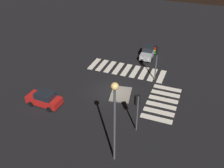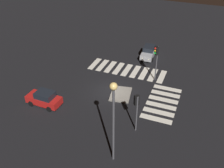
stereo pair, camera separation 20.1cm
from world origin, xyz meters
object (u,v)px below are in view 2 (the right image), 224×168
Objects in this scene: car_red at (44,98)px; traffic_light_east at (156,55)px; traffic_light_south at (137,104)px; street_lamp at (113,110)px; traffic_island at (121,94)px; car_silver at (149,52)px.

car_red is 0.85× the size of traffic_light_east.
street_lamp is (-4.08, 0.60, 2.20)m from traffic_light_south.
street_lamp is at bearing 130.84° from traffic_light_south.
traffic_light_east is 13.34m from street_lamp.
street_lamp is at bearing -163.88° from traffic_island.
traffic_island is at bearing 16.12° from street_lamp.
car_red is at bearing 124.11° from traffic_island.
car_silver is 15.20m from traffic_light_south.
traffic_island is at bearing 11.51° from traffic_light_east.
car_red is at bearing 66.14° from street_lamp.
street_lamp reaches higher than traffic_light_south.
traffic_light_south is (-0.08, -10.00, 2.11)m from car_red.
traffic_island is 0.85× the size of car_silver.
traffic_light_south is at bearing 8.09° from car_silver.
traffic_island is 8.31m from car_red.
car_silver reaches higher than traffic_island.
traffic_light_east reaches higher than traffic_island.
traffic_light_east is at bearing -0.64° from street_lamp.
car_red is 0.99× the size of traffic_light_south.
traffic_light_east is at bearing -31.25° from traffic_island.
street_lamp is (-8.80, -2.54, 5.02)m from traffic_island.
traffic_light_south reaches higher than car_silver.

